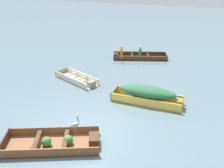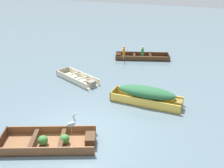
# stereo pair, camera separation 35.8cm
# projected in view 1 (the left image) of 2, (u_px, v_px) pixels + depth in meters

# --- Properties ---
(ground_plane) EXTENTS (80.00, 80.00, 0.00)m
(ground_plane) POSITION_uv_depth(u_px,v_px,m) (84.00, 135.00, 9.50)
(ground_plane) COLOR slate
(dinghy_wooden_brown_foreground) EXTENTS (3.61, 2.61, 0.40)m
(dinghy_wooden_brown_foreground) POSITION_uv_depth(u_px,v_px,m) (56.00, 142.00, 8.88)
(dinghy_wooden_brown_foreground) COLOR brown
(dinghy_wooden_brown_foreground) RESTS_ON ground
(skiff_yellow_near_moored) EXTENTS (3.35, 1.01, 0.82)m
(skiff_yellow_near_moored) POSITION_uv_depth(u_px,v_px,m) (148.00, 94.00, 11.66)
(skiff_yellow_near_moored) COLOR #E5BC47
(skiff_yellow_near_moored) RESTS_ON ground
(skiff_cream_mid_moored) EXTENTS (2.98, 1.88, 0.34)m
(skiff_cream_mid_moored) POSITION_uv_depth(u_px,v_px,m) (78.00, 79.00, 14.09)
(skiff_cream_mid_moored) COLOR beige
(skiff_cream_mid_moored) RESTS_ON ground
(rowboat_dark_varnish_with_crew) EXTENTS (3.94, 2.79, 0.88)m
(rowboat_dark_varnish_with_crew) POSITION_uv_depth(u_px,v_px,m) (137.00, 56.00, 17.84)
(rowboat_dark_varnish_with_crew) COLOR #4C2D19
(rowboat_dark_varnish_with_crew) RESTS_ON ground
(heron_on_dinghy) EXTENTS (0.35, 0.40, 0.84)m
(heron_on_dinghy) POSITION_uv_depth(u_px,v_px,m) (75.00, 124.00, 8.63)
(heron_on_dinghy) COLOR olive
(heron_on_dinghy) RESTS_ON dinghy_wooden_brown_foreground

